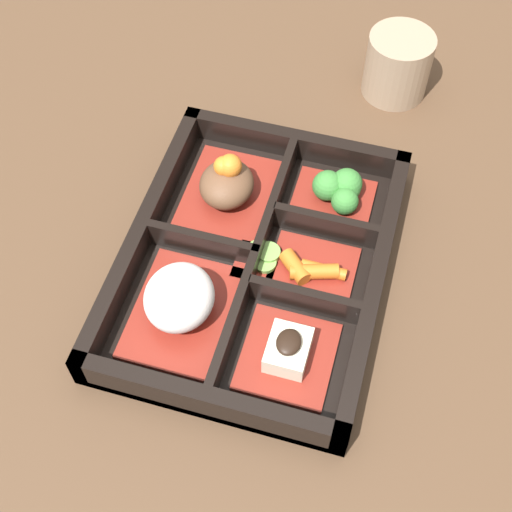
# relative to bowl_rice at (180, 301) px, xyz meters

# --- Properties ---
(ground_plane) EXTENTS (3.00, 3.00, 0.00)m
(ground_plane) POSITION_rel_bowl_rice_xyz_m (0.07, -0.05, -0.03)
(ground_plane) COLOR #4C3523
(bento_base) EXTENTS (0.30, 0.23, 0.01)m
(bento_base) POSITION_rel_bowl_rice_xyz_m (0.07, -0.05, -0.03)
(bento_base) COLOR black
(bento_base) RESTS_ON ground_plane
(bento_rim) EXTENTS (0.30, 0.23, 0.04)m
(bento_rim) POSITION_rel_bowl_rice_xyz_m (0.07, -0.05, -0.01)
(bento_rim) COLOR black
(bento_rim) RESTS_ON ground_plane
(bowl_rice) EXTENTS (0.12, 0.08, 0.05)m
(bowl_rice) POSITION_rel_bowl_rice_xyz_m (0.00, 0.00, 0.00)
(bowl_rice) COLOR maroon
(bowl_rice) RESTS_ON bento_base
(bowl_stew) EXTENTS (0.12, 0.08, 0.05)m
(bowl_stew) POSITION_rel_bowl_rice_xyz_m (0.14, 0.00, -0.00)
(bowl_stew) COLOR maroon
(bowl_stew) RESTS_ON bento_base
(bowl_tofu) EXTENTS (0.08, 0.08, 0.03)m
(bowl_tofu) POSITION_rel_bowl_rice_xyz_m (-0.02, -0.10, -0.01)
(bowl_tofu) COLOR maroon
(bowl_tofu) RESTS_ON bento_base
(bowl_carrots) EXTENTS (0.06, 0.08, 0.02)m
(bowl_carrots) POSITION_rel_bowl_rice_xyz_m (0.07, -0.10, -0.02)
(bowl_carrots) COLOR maroon
(bowl_carrots) RESTS_ON bento_base
(bowl_greens) EXTENTS (0.06, 0.08, 0.04)m
(bowl_greens) POSITION_rel_bowl_rice_xyz_m (0.16, -0.11, -0.01)
(bowl_greens) COLOR maroon
(bowl_greens) RESTS_ON bento_base
(bowl_pickles) EXTENTS (0.04, 0.04, 0.01)m
(bowl_pickles) POSITION_rel_bowl_rice_xyz_m (0.07, -0.05, -0.02)
(bowl_pickles) COLOR maroon
(bowl_pickles) RESTS_ON bento_base
(tea_cup) EXTENTS (0.07, 0.07, 0.07)m
(tea_cup) POSITION_rel_bowl_rice_xyz_m (0.35, -0.13, 0.00)
(tea_cup) COLOR gray
(tea_cup) RESTS_ON ground_plane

